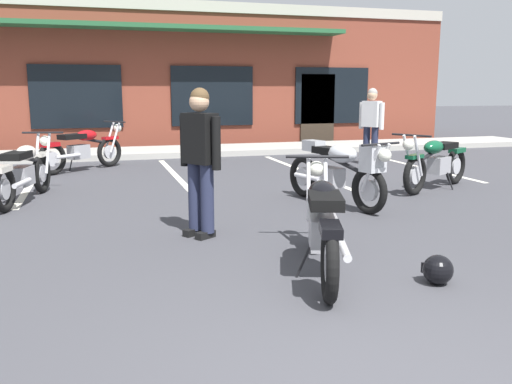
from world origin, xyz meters
TOP-DOWN VIEW (x-y plane):
  - ground_plane at (0.00, 3.83)m, footprint 80.00×80.00m
  - sidewalk_kerb at (0.00, 11.88)m, footprint 22.00×1.80m
  - brick_storefront_building at (0.00, 16.15)m, footprint 18.78×5.95m
  - painted_stall_lines at (0.00, 8.28)m, footprint 10.54×4.80m
  - motorcycle_foreground_classic at (0.47, 2.26)m, footprint 0.99×2.04m
  - motorcycle_red_sportbike at (1.84, 4.85)m, footprint 0.94×2.06m
  - motorcycle_black_cruiser at (-2.50, 6.48)m, footprint 0.86×2.07m
  - motorcycle_silver_naked at (3.95, 5.61)m, footprint 1.91×1.28m
  - motorcycle_blue_standard at (-1.72, 9.52)m, footprint 1.75×1.54m
  - person_in_black_shirt at (4.36, 8.66)m, footprint 0.42×0.56m
  - person_in_shorts_foreground at (-0.36, 3.79)m, footprint 0.43×0.55m
  - helmet_on_pavement at (1.29, 1.66)m, footprint 0.26×0.26m

SIDE VIEW (x-z plane):
  - ground_plane at x=0.00m, z-range 0.00..0.00m
  - painted_stall_lines at x=0.00m, z-range 0.00..0.01m
  - sidewalk_kerb at x=0.00m, z-range 0.00..0.14m
  - helmet_on_pavement at x=1.29m, z-range 0.00..0.26m
  - motorcycle_foreground_classic at x=0.47m, z-range -0.03..0.95m
  - motorcycle_black_cruiser at x=-2.50m, z-range -0.03..0.95m
  - motorcycle_silver_naked at x=3.95m, z-range -0.03..0.95m
  - motorcycle_blue_standard at x=-1.72m, z-range -0.03..0.95m
  - motorcycle_red_sportbike at x=1.84m, z-range 0.04..1.02m
  - person_in_black_shirt at x=4.36m, z-range 0.11..1.79m
  - person_in_shorts_foreground at x=-0.36m, z-range 0.11..1.79m
  - brick_storefront_building at x=0.00m, z-range 0.00..4.09m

